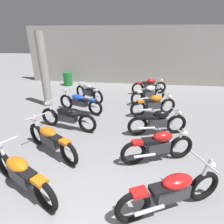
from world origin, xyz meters
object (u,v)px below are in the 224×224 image
motorcycle_right_row_3 (154,104)px  motorcycle_right_row_4 (149,94)px  motorcycle_right_row_2 (158,122)px  support_pillar (44,71)px  oil_drum (68,79)px  motorcycle_left_row_2 (67,117)px  motorcycle_left_row_3 (80,102)px  motorcycle_right_row_0 (172,191)px  motorcycle_left_row_0 (21,174)px  motorcycle_left_row_4 (89,92)px  motorcycle_left_row_1 (51,139)px  motorcycle_right_row_1 (158,146)px  motorcycle_right_row_5 (149,86)px

motorcycle_right_row_3 → motorcycle_right_row_4: same height
motorcycle_right_row_2 → support_pillar: bearing=156.2°
oil_drum → motorcycle_right_row_2: bearing=-48.3°
motorcycle_left_row_2 → motorcycle_left_row_3: (-0.02, 1.52, 0.00)m
motorcycle_right_row_0 → motorcycle_right_row_3: (0.02, 4.45, 0.01)m
motorcycle_left_row_3 → motorcycle_right_row_0: 5.33m
support_pillar → motorcycle_left_row_0: support_pillar is taller
support_pillar → motorcycle_left_row_4: (1.71, 0.88, -1.14)m
motorcycle_right_row_4 → motorcycle_left_row_0: bearing=-116.1°
motorcycle_left_row_0 → motorcycle_right_row_2: bearing=43.1°
motorcycle_right_row_3 → motorcycle_right_row_4: 1.46m
motorcycle_left_row_1 → motorcycle_right_row_1: motorcycle_left_row_1 is taller
motorcycle_left_row_2 → oil_drum: size_ratio=2.52×
motorcycle_right_row_1 → motorcycle_right_row_2: 1.43m
motorcycle_left_row_2 → motorcycle_right_row_5: size_ratio=1.11×
oil_drum → motorcycle_left_row_2: bearing=-70.1°
motorcycle_left_row_0 → motorcycle_right_row_4: 6.51m
motorcycle_left_row_4 → motorcycle_right_row_5: size_ratio=0.87×
motorcycle_right_row_3 → motorcycle_right_row_5: size_ratio=0.97×
motorcycle_left_row_2 → motorcycle_left_row_3: bearing=90.6°
motorcycle_right_row_3 → motorcycle_left_row_2: bearing=-152.3°
motorcycle_right_row_1 → motorcycle_right_row_3: size_ratio=1.01×
motorcycle_left_row_1 → motorcycle_left_row_3: (-0.08, 2.98, 0.00)m
motorcycle_left_row_0 → motorcycle_left_row_2: size_ratio=0.92×
support_pillar → motorcycle_left_row_2: bearing=-50.8°
motorcycle_right_row_3 → oil_drum: motorcycle_right_row_3 is taller
motorcycle_left_row_0 → motorcycle_right_row_5: bearing=67.9°
motorcycle_left_row_4 → motorcycle_right_row_4: size_ratio=0.98×
motorcycle_left_row_4 → oil_drum: motorcycle_left_row_4 is taller
motorcycle_left_row_4 → motorcycle_right_row_1: bearing=-56.5°
support_pillar → motorcycle_right_row_0: support_pillar is taller
motorcycle_left_row_0 → motorcycle_left_row_3: bearing=91.0°
motorcycle_left_row_2 → motorcycle_right_row_5: bearing=56.3°
support_pillar → motorcycle_left_row_2: (1.72, -2.11, -1.15)m
motorcycle_right_row_1 → motorcycle_left_row_3: bearing=134.9°
motorcycle_right_row_4 → motorcycle_left_row_3: bearing=-152.5°
motorcycle_left_row_1 → motorcycle_right_row_3: (2.97, 3.05, 0.01)m
motorcycle_left_row_1 → motorcycle_left_row_4: 4.45m
motorcycle_left_row_1 → oil_drum: motorcycle_left_row_1 is taller
support_pillar → motorcycle_left_row_3: (1.70, -0.59, -1.15)m
motorcycle_left_row_1 → motorcycle_left_row_2: size_ratio=0.89×
motorcycle_left_row_0 → oil_drum: 8.81m
motorcycle_left_row_1 → motorcycle_left_row_0: bearing=-90.3°
motorcycle_right_row_4 → oil_drum: bearing=151.6°
motorcycle_right_row_2 → motorcycle_left_row_1: bearing=-153.9°
motorcycle_left_row_4 → oil_drum: bearing=126.9°
motorcycle_right_row_1 → motorcycle_right_row_4: bearing=90.0°
motorcycle_left_row_3 → motorcycle_left_row_4: (0.01, 1.47, 0.01)m
motorcycle_right_row_2 → motorcycle_right_row_0: bearing=-90.6°
motorcycle_left_row_3 → motorcycle_right_row_3: bearing=1.4°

